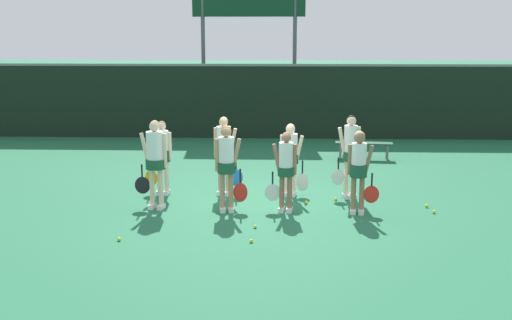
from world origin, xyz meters
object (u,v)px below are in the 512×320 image
(player_3, at_px, (359,165))
(player_5, at_px, (224,150))
(player_2, at_px, (286,166))
(tennis_ball_2, at_px, (336,199))
(player_4, at_px, (162,152))
(tennis_ball_8, at_px, (434,212))
(player_7, at_px, (350,150))
(tennis_ball_4, at_px, (251,241))
(scoreboard, at_px, (249,13))
(tennis_ball_0, at_px, (306,202))
(player_0, at_px, (155,156))
(tennis_ball_6, at_px, (305,187))
(player_6, at_px, (290,154))
(tennis_ball_1, at_px, (255,227))
(tennis_ball_3, at_px, (427,206))
(tennis_ball_7, at_px, (158,184))
(player_1, at_px, (227,161))
(bench_courtside, at_px, (364,145))
(tennis_ball_5, at_px, (119,239))

(player_3, height_order, player_5, player_5)
(player_2, bearing_deg, tennis_ball_2, 45.14)
(player_4, height_order, tennis_ball_8, player_4)
(player_7, bearing_deg, tennis_ball_4, -135.12)
(scoreboard, xyz_separation_m, player_2, (1.22, -9.99, -3.29))
(tennis_ball_0, bearing_deg, tennis_ball_2, 23.00)
(player_0, distance_m, player_3, 4.06)
(player_7, relative_size, tennis_ball_2, 26.33)
(player_5, bearing_deg, tennis_ball_6, 28.32)
(scoreboard, bearing_deg, tennis_ball_4, -87.00)
(player_6, height_order, tennis_ball_0, player_6)
(player_0, relative_size, tennis_ball_2, 26.43)
(player_4, bearing_deg, tennis_ball_8, -6.54)
(player_6, bearing_deg, tennis_ball_2, -11.62)
(player_4, xyz_separation_m, tennis_ball_0, (3.15, -0.66, -0.92))
(tennis_ball_2, bearing_deg, tennis_ball_6, 120.86)
(tennis_ball_1, distance_m, tennis_ball_8, 3.68)
(player_4, height_order, tennis_ball_3, player_4)
(player_0, bearing_deg, tennis_ball_7, 110.25)
(tennis_ball_2, height_order, tennis_ball_3, tennis_ball_3)
(player_1, xyz_separation_m, player_3, (2.60, -0.03, -0.05))
(player_5, xyz_separation_m, tennis_ball_0, (1.78, -0.67, -0.98))
(bench_courtside, bearing_deg, player_4, -135.54)
(scoreboard, xyz_separation_m, tennis_ball_2, (2.31, -9.17, -4.19))
(bench_courtside, xyz_separation_m, tennis_ball_7, (-5.25, -3.25, -0.37))
(scoreboard, relative_size, tennis_ball_0, 80.86)
(tennis_ball_5, bearing_deg, player_7, 34.57)
(tennis_ball_1, bearing_deg, tennis_ball_3, 22.90)
(tennis_ball_5, distance_m, tennis_ball_7, 3.87)
(player_3, bearing_deg, player_4, 169.17)
(player_0, xyz_separation_m, tennis_ball_8, (5.58, -0.14, -1.05))
(player_7, height_order, tennis_ball_3, player_7)
(tennis_ball_3, bearing_deg, player_7, 155.62)
(tennis_ball_4, bearing_deg, player_4, 124.34)
(player_0, relative_size, tennis_ball_3, 25.78)
(tennis_ball_7, height_order, tennis_ball_8, tennis_ball_8)
(player_7, xyz_separation_m, tennis_ball_5, (-4.27, -2.95, -1.03))
(tennis_ball_6, xyz_separation_m, tennis_ball_8, (2.48, -1.88, 0.00))
(scoreboard, relative_size, player_0, 2.95)
(player_5, relative_size, player_6, 1.09)
(player_4, relative_size, player_6, 1.03)
(player_5, bearing_deg, scoreboard, 98.47)
(player_5, bearing_deg, tennis_ball_1, -62.39)
(player_2, height_order, player_5, player_5)
(player_4, xyz_separation_m, player_6, (2.82, -0.01, -0.02))
(player_7, bearing_deg, player_2, -153.33)
(player_2, distance_m, tennis_ball_2, 1.64)
(tennis_ball_7, relative_size, tennis_ball_8, 0.97)
(player_7, bearing_deg, player_4, 167.04)
(player_5, height_order, tennis_ball_4, player_5)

